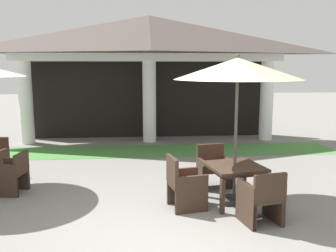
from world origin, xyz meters
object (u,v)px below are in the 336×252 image
object	(u,v)px
patio_chair_near_foreground_east	(12,173)
patio_chair_mid_left_north	(213,168)
patio_chair_mid_left_south	(261,198)
patio_umbrella_mid_left	(238,70)
patio_table_mid_left	(235,170)
patio_chair_mid_left_west	(185,185)
terracotta_urn	(204,155)

from	to	relation	value
patio_chair_near_foreground_east	patio_chair_mid_left_north	distance (m)	4.01
patio_chair_mid_left_north	patio_chair_mid_left_south	distance (m)	1.90
patio_chair_mid_left_north	patio_chair_near_foreground_east	bearing A→B (deg)	-10.25
patio_umbrella_mid_left	patio_chair_mid_left_south	xyz separation A→B (m)	(0.19, -0.93, -1.98)
patio_chair_near_foreground_east	patio_table_mid_left	distance (m)	4.29
patio_chair_mid_left_south	patio_chair_mid_left_north	bearing A→B (deg)	90.00
patio_umbrella_mid_left	patio_chair_mid_left_north	distance (m)	2.22
patio_chair_mid_left_west	patio_chair_mid_left_north	size ratio (longest dim) A/B	1.09
patio_chair_mid_left_west	patio_chair_near_foreground_east	bearing A→B (deg)	-119.05
terracotta_urn	patio_chair_near_foreground_east	bearing A→B (deg)	-153.09
patio_table_mid_left	patio_chair_mid_left_west	xyz separation A→B (m)	(-0.93, -0.19, -0.19)
terracotta_urn	patio_chair_mid_left_west	bearing A→B (deg)	-106.03
patio_chair_mid_left_north	patio_chair_mid_left_south	xyz separation A→B (m)	(0.38, -1.86, 0.02)
patio_table_mid_left	terracotta_urn	size ratio (longest dim) A/B	2.58
patio_chair_mid_left_north	patio_table_mid_left	bearing A→B (deg)	90.00
patio_chair_mid_left_north	terracotta_urn	xyz separation A→B (m)	(0.16, 2.03, -0.22)
patio_chair_near_foreground_east	patio_table_mid_left	size ratio (longest dim) A/B	0.75
patio_umbrella_mid_left	patio_chair_mid_left_south	size ratio (longest dim) A/B	3.05
patio_chair_mid_left_south	terracotta_urn	size ratio (longest dim) A/B	2.07
patio_chair_near_foreground_east	patio_table_mid_left	world-z (taller)	patio_chair_near_foreground_east
patio_umbrella_mid_left	patio_chair_mid_left_west	distance (m)	2.20
patio_umbrella_mid_left	terracotta_urn	xyz separation A→B (m)	(-0.03, 2.96, -2.22)
patio_umbrella_mid_left	patio_chair_mid_left_south	world-z (taller)	patio_umbrella_mid_left
patio_chair_mid_left_south	terracotta_urn	world-z (taller)	patio_chair_mid_left_south
patio_umbrella_mid_left	patio_table_mid_left	bearing A→B (deg)	180.00
patio_chair_near_foreground_east	terracotta_urn	bearing A→B (deg)	-53.93
patio_chair_near_foreground_east	patio_umbrella_mid_left	distance (m)	4.73
patio_umbrella_mid_left	patio_chair_mid_left_north	bearing A→B (deg)	101.52
patio_chair_mid_left_west	terracotta_urn	distance (m)	3.29
patio_chair_mid_left_south	patio_table_mid_left	bearing A→B (deg)	90.00
patio_chair_mid_left_west	patio_chair_mid_left_north	distance (m)	1.35
patio_umbrella_mid_left	patio_chair_mid_left_west	world-z (taller)	patio_umbrella_mid_left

